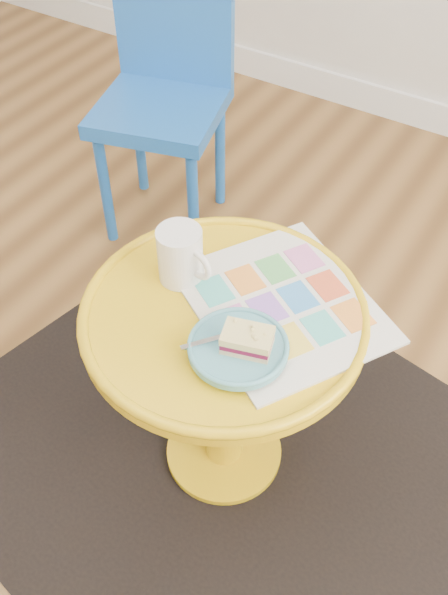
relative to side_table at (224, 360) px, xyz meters
The scene contains 9 objects.
floor 0.65m from the side_table, 140.37° to the right, with size 4.00×4.00×0.00m, color brown.
rug 0.37m from the side_table, 90.00° to the right, with size 1.30×1.10×0.01m, color black.
side_table is the anchor object (origin of this frame).
chair 0.97m from the side_table, 132.12° to the left, with size 0.44×0.44×0.80m.
newspaper 0.19m from the side_table, 40.89° to the left, with size 0.37×0.31×0.01m, color silver.
mug 0.24m from the side_table, 163.14° to the left, with size 0.13×0.09×0.12m.
plate 0.20m from the side_table, 44.42° to the right, with size 0.18×0.18×0.02m.
cake_slice 0.22m from the side_table, 37.30° to the right, with size 0.10×0.08×0.04m.
fork 0.19m from the side_table, 59.37° to the right, with size 0.10×0.12×0.00m.
Camera 1 is at (0.85, -0.37, 1.44)m, focal length 40.00 mm.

